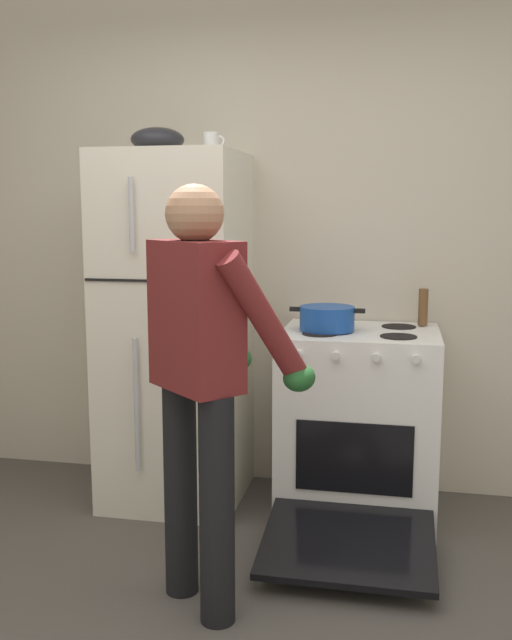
# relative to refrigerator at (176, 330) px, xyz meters

# --- Properties ---
(kitchen_wall_back) EXTENTS (6.00, 0.10, 2.70)m
(kitchen_wall_back) POSITION_rel_refrigerator_xyz_m (0.50, 0.38, 0.45)
(kitchen_wall_back) COLOR beige
(kitchen_wall_back) RESTS_ON ground
(refrigerator) EXTENTS (0.68, 0.72, 1.79)m
(refrigerator) POSITION_rel_refrigerator_xyz_m (0.00, 0.00, 0.00)
(refrigerator) COLOR silver
(refrigerator) RESTS_ON ground
(stove_range) EXTENTS (0.76, 1.23, 0.93)m
(stove_range) POSITION_rel_refrigerator_xyz_m (0.94, -0.02, -0.44)
(stove_range) COLOR white
(stove_range) RESTS_ON ground
(person_cook) EXTENTS (0.63, 0.66, 1.60)m
(person_cook) POSITION_rel_refrigerator_xyz_m (0.42, -0.98, 0.05)
(person_cook) COLOR black
(person_cook) RESTS_ON ground
(red_pot) EXTENTS (0.37, 0.27, 0.12)m
(red_pot) POSITION_rel_refrigerator_xyz_m (0.78, -0.05, 0.09)
(red_pot) COLOR #19479E
(red_pot) RESTS_ON stove_range
(coffee_mug) EXTENTS (0.11, 0.08, 0.10)m
(coffee_mug) POSITION_rel_refrigerator_xyz_m (0.18, 0.05, 0.94)
(coffee_mug) COLOR silver
(coffee_mug) RESTS_ON refrigerator
(pepper_mill) EXTENTS (0.05, 0.05, 0.18)m
(pepper_mill) POSITION_rel_refrigerator_xyz_m (1.24, 0.20, 0.13)
(pepper_mill) COLOR brown
(pepper_mill) RESTS_ON stove_range
(mixing_bowl) EXTENTS (0.26, 0.26, 0.12)m
(mixing_bowl) POSITION_rel_refrigerator_xyz_m (-0.08, 0.00, 0.96)
(mixing_bowl) COLOR black
(mixing_bowl) RESTS_ON refrigerator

